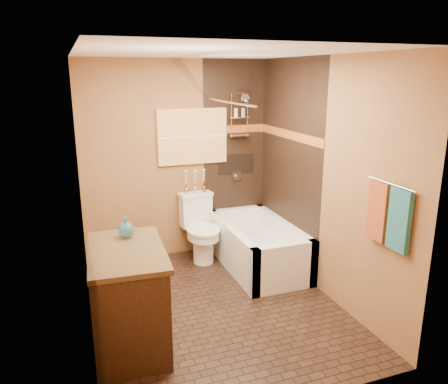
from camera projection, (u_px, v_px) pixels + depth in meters
name	position (u px, v px, depth m)	size (l,w,h in m)	color
floor	(216.00, 306.00, 4.51)	(3.00, 3.00, 0.00)	black
wall_left	(85.00, 201.00, 3.78)	(0.02, 3.00, 2.50)	#97653A
wall_right	(324.00, 179.00, 4.57)	(0.02, 3.00, 2.50)	#97653A
wall_back	(177.00, 161.00, 5.54)	(2.40, 0.02, 2.50)	#97653A
wall_front	(291.00, 245.00, 2.82)	(2.40, 0.02, 2.50)	#97653A
ceiling	(215.00, 52.00, 3.85)	(3.00, 3.00, 0.00)	silver
alcove_tile_back	(234.00, 157.00, 5.78)	(0.85, 0.01, 2.50)	black
alcove_tile_right	(289.00, 165.00, 5.25)	(0.01, 1.50, 2.50)	black
mosaic_band_back	(235.00, 129.00, 5.67)	(0.85, 0.01, 0.10)	brown
mosaic_band_right	(289.00, 135.00, 5.15)	(0.01, 1.50, 0.10)	brown
alcove_niche	(236.00, 164.00, 5.81)	(0.50, 0.01, 0.25)	black
shower_fixtures	(240.00, 126.00, 5.58)	(0.24, 0.33, 1.16)	silver
curtain_rod	(227.00, 102.00, 4.79)	(0.03, 0.03, 1.55)	silver
towel_bar	(391.00, 184.00, 3.55)	(0.02, 0.02, 0.55)	silver
towel_teal	(400.00, 220.00, 3.51)	(0.05, 0.22, 0.52)	#1E6265
towel_rust	(378.00, 211.00, 3.75)	(0.05, 0.22, 0.52)	#933F1A
sunset_painting	(192.00, 137.00, 5.50)	(0.90, 0.04, 0.70)	orange
vanity_mirror	(86.00, 183.00, 3.40)	(0.01, 1.00, 0.90)	white
bathtub	(257.00, 249.00, 5.39)	(0.80, 1.50, 0.55)	white
toilet	(200.00, 228.00, 5.55)	(0.44, 0.65, 0.84)	white
vanity	(128.00, 298.00, 3.76)	(0.68, 1.06, 0.90)	black
teal_bottle	(126.00, 228.00, 3.88)	(0.15, 0.15, 0.23)	#225C68
bud_vases	(195.00, 181.00, 5.57)	(0.30, 0.06, 0.29)	#C78E3E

